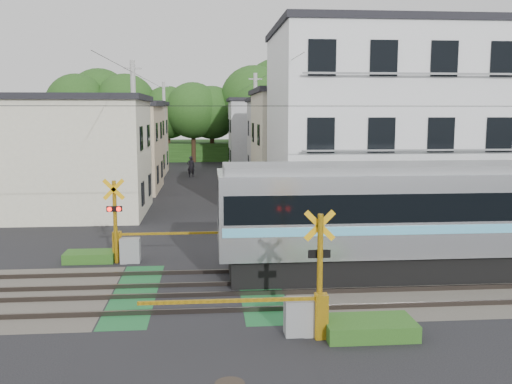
{
  "coord_description": "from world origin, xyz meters",
  "views": [
    {
      "loc": [
        0.32,
        -16.8,
        5.42
      ],
      "look_at": [
        2.18,
        5.0,
        2.33
      ],
      "focal_mm": 40.0,
      "sensor_mm": 36.0,
      "label": 1
    }
  ],
  "objects": [
    {
      "name": "ground",
      "position": [
        0.0,
        0.0,
        0.0
      ],
      "size": [
        120.0,
        120.0,
        0.0
      ],
      "primitive_type": "plane",
      "color": "black"
    },
    {
      "name": "track_bed",
      "position": [
        0.0,
        0.0,
        0.04
      ],
      "size": [
        120.0,
        120.0,
        0.14
      ],
      "color": "#47423A",
      "rests_on": "ground"
    },
    {
      "name": "crossing_signal_near",
      "position": [
        2.59,
        -3.65,
        0.71
      ],
      "size": [
        4.74,
        0.65,
        3.09
      ],
      "color": "#F1AC0C",
      "rests_on": "ground"
    },
    {
      "name": "catenary",
      "position": [
        6.0,
        0.03,
        3.7
      ],
      "size": [
        60.0,
        5.04,
        7.0
      ],
      "color": "#2D2D33",
      "rests_on": "ground"
    },
    {
      "name": "utility_poles",
      "position": [
        -1.05,
        23.01,
        4.08
      ],
      "size": [
        7.9,
        42.0,
        8.0
      ],
      "color": "#A5A5A0",
      "rests_on": "ground"
    },
    {
      "name": "tree_hill",
      "position": [
        1.79,
        47.7,
        5.65
      ],
      "size": [
        40.0,
        13.59,
        11.99
      ],
      "color": "#244C19",
      "rests_on": "ground"
    },
    {
      "name": "weed_patches",
      "position": [
        1.76,
        -0.09,
        0.18
      ],
      "size": [
        10.25,
        8.8,
        0.4
      ],
      "color": "#2D5E1E",
      "rests_on": "ground"
    },
    {
      "name": "crossing_signal_far",
      "position": [
        -2.59,
        3.65,
        0.71
      ],
      "size": [
        4.74,
        0.65,
        3.09
      ],
      "color": "#F1AC0C",
      "rests_on": "ground"
    },
    {
      "name": "apartment_block",
      "position": [
        8.5,
        9.49,
        4.66
      ],
      "size": [
        10.2,
        8.36,
        9.3
      ],
      "color": "silver",
      "rests_on": "ground"
    },
    {
      "name": "houses_row",
      "position": [
        0.25,
        25.92,
        3.24
      ],
      "size": [
        22.07,
        31.35,
        6.8
      ],
      "color": "beige",
      "rests_on": "ground"
    },
    {
      "name": "pedestrian",
      "position": [
        -1.06,
        30.81,
        0.88
      ],
      "size": [
        0.67,
        0.47,
        1.76
      ],
      "primitive_type": "imported",
      "rotation": [
        0.0,
        0.0,
        3.23
      ],
      "color": "#24232C",
      "rests_on": "ground"
    },
    {
      "name": "manhole_cover",
      "position": [
        0.71,
        -6.02,
        0.01
      ],
      "size": [
        0.62,
        0.62,
        0.02
      ],
      "primitive_type": "cylinder",
      "color": "#2D261E",
      "rests_on": "ground"
    }
  ]
}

